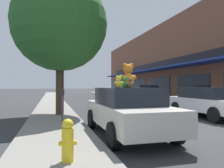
{
  "coord_description": "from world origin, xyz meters",
  "views": [
    {
      "loc": [
        -4.87,
        -6.15,
        1.53
      ],
      "look_at": [
        -2.11,
        3.64,
        1.62
      ],
      "focal_mm": 35.0,
      "sensor_mm": 36.0,
      "label": 1
    }
  ],
  "objects": [
    {
      "name": "street_tree",
      "position": [
        -4.43,
        4.9,
        4.6
      ],
      "size": [
        4.69,
        4.69,
        6.83
      ],
      "color": "#473323",
      "rests_on": "sidewalk_near"
    },
    {
      "name": "teddy_bear_blue",
      "position": [
        -3.04,
        -0.18,
        1.57
      ],
      "size": [
        0.12,
        0.16,
        0.22
      ],
      "rotation": [
        0.0,
        0.0,
        4.26
      ],
      "color": "blue",
      "rests_on": "plush_art_car"
    },
    {
      "name": "teddy_bear_brown",
      "position": [
        -2.52,
        0.1,
        1.62
      ],
      "size": [
        0.24,
        0.17,
        0.32
      ],
      "rotation": [
        0.0,
        0.0,
        2.83
      ],
      "color": "olive",
      "rests_on": "plush_art_car"
    },
    {
      "name": "sidewalk_near",
      "position": [
        -4.71,
        0.0,
        0.06
      ],
      "size": [
        2.2,
        90.0,
        0.13
      ],
      "color": "gray",
      "rests_on": "ground_plane"
    },
    {
      "name": "fire_hydrant",
      "position": [
        -4.56,
        -2.03,
        0.52
      ],
      "size": [
        0.33,
        0.22,
        0.79
      ],
      "color": "yellow",
      "rests_on": "sidewalk_near"
    },
    {
      "name": "plush_art_car",
      "position": [
        -2.58,
        0.26,
        0.79
      ],
      "size": [
        1.91,
        4.5,
        1.47
      ],
      "rotation": [
        0.0,
        0.0,
        0.0
      ],
      "color": "beige",
      "rests_on": "ground_plane"
    },
    {
      "name": "teddy_bear_giant",
      "position": [
        -2.43,
        0.56,
        1.86
      ],
      "size": [
        0.59,
        0.36,
        0.81
      ],
      "rotation": [
        0.0,
        0.0,
        3.15
      ],
      "color": "orange",
      "rests_on": "plush_art_car"
    },
    {
      "name": "storefront_row",
      "position": [
        11.4,
        13.82,
        3.92
      ],
      "size": [
        12.83,
        36.96,
        7.85
      ],
      "color": "brown",
      "rests_on": "ground_plane"
    },
    {
      "name": "teddy_bear_green",
      "position": [
        -2.65,
        0.25,
        1.64
      ],
      "size": [
        0.27,
        0.18,
        0.36
      ],
      "rotation": [
        0.0,
        0.0,
        2.88
      ],
      "color": "green",
      "rests_on": "plush_art_car"
    },
    {
      "name": "parking_meter",
      "position": [
        -4.45,
        2.15,
        0.94
      ],
      "size": [
        0.14,
        0.1,
        1.27
      ],
      "color": "#4C4C51",
      "rests_on": "sidewalk_near"
    },
    {
      "name": "teddy_bear_yellow",
      "position": [
        -3.14,
        -0.68,
        1.63
      ],
      "size": [
        0.26,
        0.17,
        0.34
      ],
      "rotation": [
        0.0,
        0.0,
        2.9
      ],
      "color": "yellow",
      "rests_on": "plush_art_car"
    },
    {
      "name": "teddy_bear_pink",
      "position": [
        -2.95,
        0.07,
        1.62
      ],
      "size": [
        0.23,
        0.15,
        0.3
      ],
      "rotation": [
        0.0,
        0.0,
        3.38
      ],
      "color": "pink",
      "rests_on": "plush_art_car"
    },
    {
      "name": "parked_car_far_center",
      "position": [
        2.44,
        2.73,
        0.79
      ],
      "size": [
        1.9,
        4.6,
        1.47
      ],
      "color": "silver",
      "rests_on": "ground_plane"
    },
    {
      "name": "ground_plane",
      "position": [
        0.0,
        0.0,
        0.0
      ],
      "size": [
        260.0,
        260.0,
        0.0
      ],
      "primitive_type": "plane",
      "color": "#333335"
    },
    {
      "name": "parked_car_far_right",
      "position": [
        2.44,
        10.21,
        0.83
      ],
      "size": [
        1.94,
        4.07,
        1.61
      ],
      "color": "#1E4793",
      "rests_on": "ground_plane"
    }
  ]
}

